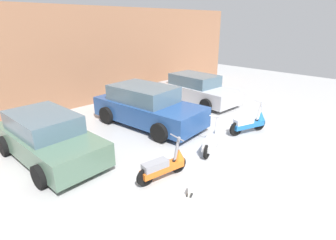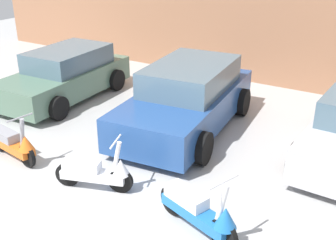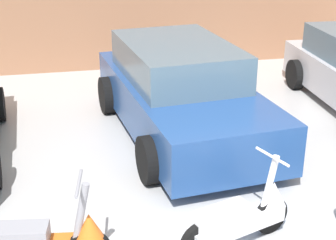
{
  "view_description": "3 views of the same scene",
  "coord_description": "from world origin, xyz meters",
  "px_view_note": "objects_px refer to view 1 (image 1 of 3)",
  "views": [
    {
      "loc": [
        -5.82,
        -2.94,
        3.58
      ],
      "look_at": [
        -0.48,
        2.37,
        0.73
      ],
      "focal_mm": 28.0,
      "sensor_mm": 36.0,
      "label": 1
    },
    {
      "loc": [
        4.17,
        -3.48,
        3.94
      ],
      "look_at": [
        0.48,
        2.52,
        0.81
      ],
      "focal_mm": 45.0,
      "sensor_mm": 36.0,
      "label": 2
    },
    {
      "loc": [
        -1.68,
        -3.26,
        3.3
      ],
      "look_at": [
        -0.49,
        2.29,
        0.95
      ],
      "focal_mm": 55.0,
      "sensor_mm": 36.0,
      "label": 3
    }
  ],
  "objects_px": {
    "scooter_front_center": "(250,122)",
    "placard_near_left_scooter": "(190,191)",
    "car_rear_left": "(48,137)",
    "scooter_front_left": "(165,165)",
    "car_rear_center": "(147,106)",
    "scooter_front_right": "(213,140)",
    "car_rear_right": "(197,89)"
  },
  "relations": [
    {
      "from": "scooter_front_left",
      "to": "scooter_front_right",
      "type": "relative_size",
      "value": 1.07
    },
    {
      "from": "car_rear_left",
      "to": "car_rear_center",
      "type": "bearing_deg",
      "value": 87.2
    },
    {
      "from": "scooter_front_left",
      "to": "scooter_front_center",
      "type": "height_order",
      "value": "scooter_front_center"
    },
    {
      "from": "car_rear_center",
      "to": "car_rear_left",
      "type": "bearing_deg",
      "value": -95.89
    },
    {
      "from": "scooter_front_left",
      "to": "scooter_front_center",
      "type": "bearing_deg",
      "value": 7.24
    },
    {
      "from": "scooter_front_right",
      "to": "scooter_front_center",
      "type": "relative_size",
      "value": 0.9
    },
    {
      "from": "scooter_front_left",
      "to": "placard_near_left_scooter",
      "type": "bearing_deg",
      "value": -88.47
    },
    {
      "from": "scooter_front_right",
      "to": "scooter_front_left",
      "type": "bearing_deg",
      "value": 161.89
    },
    {
      "from": "scooter_front_center",
      "to": "car_rear_left",
      "type": "bearing_deg",
      "value": 169.19
    },
    {
      "from": "placard_near_left_scooter",
      "to": "scooter_front_right",
      "type": "bearing_deg",
      "value": 23.68
    },
    {
      "from": "scooter_front_right",
      "to": "car_rear_left",
      "type": "distance_m",
      "value": 4.61
    },
    {
      "from": "scooter_front_center",
      "to": "placard_near_left_scooter",
      "type": "bearing_deg",
      "value": -150.49
    },
    {
      "from": "scooter_front_right",
      "to": "car_rear_right",
      "type": "relative_size",
      "value": 0.34
    },
    {
      "from": "placard_near_left_scooter",
      "to": "scooter_front_center",
      "type": "bearing_deg",
      "value": 11.33
    },
    {
      "from": "car_rear_right",
      "to": "placard_near_left_scooter",
      "type": "xyz_separation_m",
      "value": [
        -5.63,
        -4.37,
        -0.5
      ]
    },
    {
      "from": "car_rear_left",
      "to": "car_rear_center",
      "type": "relative_size",
      "value": 0.88
    },
    {
      "from": "scooter_front_right",
      "to": "scooter_front_center",
      "type": "xyz_separation_m",
      "value": [
        1.98,
        -0.11,
        0.04
      ]
    },
    {
      "from": "scooter_front_left",
      "to": "scooter_front_center",
      "type": "distance_m",
      "value": 3.98
    },
    {
      "from": "scooter_front_right",
      "to": "scooter_front_center",
      "type": "bearing_deg",
      "value": -22.11
    },
    {
      "from": "car_rear_left",
      "to": "placard_near_left_scooter",
      "type": "relative_size",
      "value": 14.62
    },
    {
      "from": "scooter_front_center",
      "to": "car_rear_right",
      "type": "height_order",
      "value": "car_rear_right"
    },
    {
      "from": "car_rear_left",
      "to": "car_rear_right",
      "type": "relative_size",
      "value": 0.99
    },
    {
      "from": "car_rear_left",
      "to": "car_rear_center",
      "type": "height_order",
      "value": "car_rear_center"
    },
    {
      "from": "scooter_front_right",
      "to": "car_rear_left",
      "type": "relative_size",
      "value": 0.34
    },
    {
      "from": "placard_near_left_scooter",
      "to": "car_rear_right",
      "type": "bearing_deg",
      "value": 37.83
    },
    {
      "from": "placard_near_left_scooter",
      "to": "car_rear_center",
      "type": "bearing_deg",
      "value": 60.88
    },
    {
      "from": "scooter_front_center",
      "to": "placard_near_left_scooter",
      "type": "xyz_separation_m",
      "value": [
        -4.09,
        -0.82,
        -0.26
      ]
    },
    {
      "from": "scooter_front_right",
      "to": "placard_near_left_scooter",
      "type": "relative_size",
      "value": 5.03
    },
    {
      "from": "car_rear_left",
      "to": "placard_near_left_scooter",
      "type": "xyz_separation_m",
      "value": [
        1.42,
        -3.87,
        -0.49
      ]
    },
    {
      "from": "car_rear_left",
      "to": "car_rear_center",
      "type": "xyz_separation_m",
      "value": [
        3.59,
        0.01,
        0.07
      ]
    },
    {
      "from": "scooter_front_right",
      "to": "car_rear_center",
      "type": "bearing_deg",
      "value": 69.93
    },
    {
      "from": "car_rear_right",
      "to": "scooter_front_center",
      "type": "bearing_deg",
      "value": -21.21
    }
  ]
}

